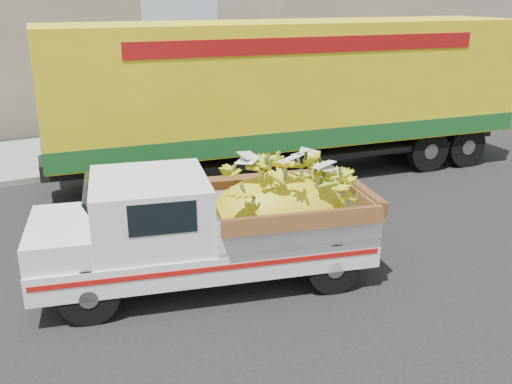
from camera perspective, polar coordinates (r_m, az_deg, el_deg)
ground at (r=9.85m, az=6.53°, el=-7.59°), size 100.00×100.00×0.00m
curb at (r=15.93m, az=-8.50°, el=3.21°), size 60.00×0.25×0.15m
sidewalk at (r=17.86m, az=-10.85°, el=4.82°), size 60.00×4.00×0.14m
building_right at (r=30.28m, az=11.30°, el=16.26°), size 14.00×6.00×6.00m
pickup_truck at (r=9.07m, az=-2.69°, el=-3.11°), size 5.51×3.12×1.83m
semi_trailer at (r=14.31m, az=3.56°, el=9.97°), size 12.05×4.08×3.80m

